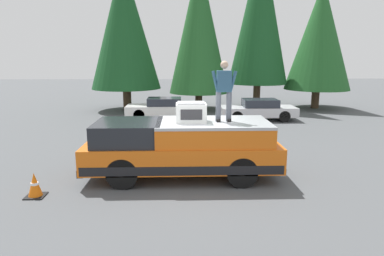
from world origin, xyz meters
The scene contains 11 objects.
ground_plane centered at (0.00, 0.00, 0.00)m, with size 90.00×90.00×0.00m, color #4C4F51.
pickup_truck centered at (0.17, 0.14, 0.87)m, with size 2.01×5.54×1.65m.
compressor_unit centered at (0.07, -0.11, 1.93)m, with size 0.65×0.84×0.56m.
person_on_truck_bed centered at (0.15, -1.03, 2.55)m, with size 0.29×0.72×1.69m.
parked_car_silver centered at (9.23, -4.11, 0.58)m, with size 1.64×4.10×1.16m.
parked_car_white centered at (10.00, 1.19, 0.58)m, with size 1.64×4.10×1.16m.
traffic_cone centered at (-1.18, 3.84, 0.29)m, with size 0.47×0.47×0.62m.
conifer_far_left centered at (13.61, -8.99, 4.76)m, with size 4.29×4.29×8.27m.
conifer_left centered at (13.84, -5.00, 6.27)m, with size 3.93×3.93×10.91m.
conifer_center_left centered at (13.25, -1.01, 5.31)m, with size 3.85×3.85×9.53m.
conifer_center_right centered at (13.15, 3.69, 5.38)m, with size 4.43×4.43×9.36m.
Camera 1 is at (-9.41, 0.17, 3.45)m, focal length 32.13 mm.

